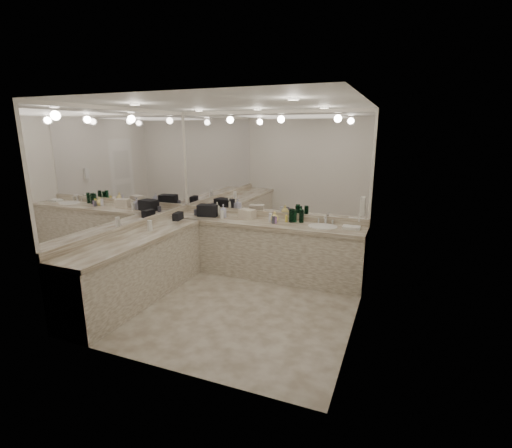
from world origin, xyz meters
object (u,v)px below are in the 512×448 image
at_px(sink, 323,227).
at_px(soap_bottle_c, 275,217).
at_px(soap_bottle_b, 223,211).
at_px(hand_towel, 351,227).
at_px(cream_cosmetic_case, 247,214).
at_px(wall_phone, 363,206).
at_px(soap_bottle_a, 217,209).
at_px(black_toiletry_bag, 208,211).

bearing_deg(sink, soap_bottle_c, 178.70).
bearing_deg(soap_bottle_b, hand_towel, 0.63).
distance_m(sink, cream_cosmetic_case, 1.27).
bearing_deg(soap_bottle_c, hand_towel, 0.72).
distance_m(sink, wall_phone, 0.91).
bearing_deg(soap_bottle_c, soap_bottle_a, 177.02).
distance_m(cream_cosmetic_case, soap_bottle_c, 0.50).
bearing_deg(hand_towel, black_toiletry_bag, -178.90).
relative_size(sink, wall_phone, 1.83).
xyz_separation_m(black_toiletry_bag, soap_bottle_a, (0.13, 0.08, 0.02)).
xyz_separation_m(soap_bottle_b, soap_bottle_c, (0.89, 0.01, -0.02)).
height_order(wall_phone, soap_bottle_b, wall_phone).
relative_size(wall_phone, soap_bottle_b, 1.12).
xyz_separation_m(black_toiletry_bag, cream_cosmetic_case, (0.67, 0.09, -0.02)).
xyz_separation_m(cream_cosmetic_case, soap_bottle_a, (-0.54, -0.01, 0.04)).
xyz_separation_m(soap_bottle_a, soap_bottle_c, (1.04, -0.05, -0.03)).
bearing_deg(black_toiletry_bag, hand_towel, 1.10).
bearing_deg(soap_bottle_a, cream_cosmetic_case, 1.07).
bearing_deg(black_toiletry_bag, soap_bottle_c, 1.49).
height_order(hand_towel, soap_bottle_c, soap_bottle_c).
xyz_separation_m(wall_phone, soap_bottle_a, (-2.41, 0.57, -0.33)).
relative_size(sink, soap_bottle_a, 1.87).
xyz_separation_m(hand_towel, soap_bottle_b, (-2.07, -0.02, 0.09)).
bearing_deg(soap_bottle_c, sink, -1.30).
bearing_deg(soap_bottle_a, hand_towel, -1.01).
bearing_deg(soap_bottle_a, soap_bottle_c, -2.98).
relative_size(sink, soap_bottle_b, 2.06).
bearing_deg(hand_towel, cream_cosmetic_case, 178.32).
distance_m(cream_cosmetic_case, hand_towel, 1.68).
relative_size(cream_cosmetic_case, soap_bottle_b, 1.20).
bearing_deg(soap_bottle_a, soap_bottle_b, -23.36).
xyz_separation_m(wall_phone, soap_bottle_c, (-1.37, 0.52, -0.37)).
xyz_separation_m(hand_towel, soap_bottle_a, (-2.22, 0.04, 0.10)).
height_order(black_toiletry_bag, soap_bottle_b, soap_bottle_b).
relative_size(sink, soap_bottle_c, 2.62).
bearing_deg(soap_bottle_b, sink, -0.32).
xyz_separation_m(sink, wall_phone, (0.61, -0.50, 0.46)).
distance_m(black_toiletry_bag, soap_bottle_c, 1.17).
height_order(cream_cosmetic_case, soap_bottle_c, soap_bottle_c).
xyz_separation_m(sink, hand_towel, (0.41, 0.03, 0.03)).
bearing_deg(soap_bottle_b, cream_cosmetic_case, 10.28).
relative_size(wall_phone, hand_towel, 0.96).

